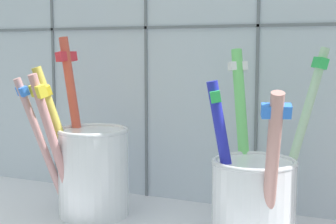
% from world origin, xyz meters
% --- Properties ---
extents(tile_wall_back, '(0.64, 0.02, 0.45)m').
position_xyz_m(tile_wall_back, '(0.00, 0.12, 0.22)').
color(tile_wall_back, silver).
rests_on(tile_wall_back, ground).
extents(toothbrush_cup_left, '(0.09, 0.10, 0.18)m').
position_xyz_m(toothbrush_cup_left, '(-0.09, 0.03, 0.07)').
color(toothbrush_cup_left, white).
rests_on(toothbrush_cup_left, counter_slab).
extents(toothbrush_cup_right, '(0.10, 0.12, 0.17)m').
position_xyz_m(toothbrush_cup_right, '(0.08, 0.03, 0.06)').
color(toothbrush_cup_right, white).
rests_on(toothbrush_cup_right, counter_slab).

